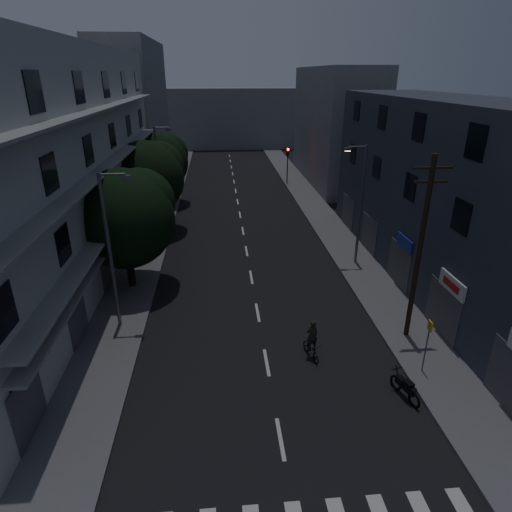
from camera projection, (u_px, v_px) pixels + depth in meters
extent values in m
plane|color=black|center=(243.00, 229.00, 36.65)|extent=(160.00, 160.00, 0.00)
cube|color=#565659|center=(154.00, 231.00, 36.01)|extent=(3.00, 90.00, 0.15)
cube|color=#565659|center=(328.00, 225.00, 37.24)|extent=(3.00, 90.00, 0.15)
cube|color=beige|center=(280.00, 439.00, 15.59)|extent=(0.15, 2.00, 0.01)
cube|color=beige|center=(267.00, 362.00, 19.71)|extent=(0.15, 2.00, 0.01)
cube|color=beige|center=(258.00, 312.00, 23.83)|extent=(0.15, 2.00, 0.01)
cube|color=beige|center=(251.00, 277.00, 27.95)|extent=(0.15, 2.00, 0.01)
cube|color=beige|center=(247.00, 251.00, 32.07)|extent=(0.15, 2.00, 0.01)
cube|color=beige|center=(243.00, 231.00, 36.19)|extent=(0.15, 2.00, 0.01)
cube|color=beige|center=(240.00, 215.00, 40.31)|extent=(0.15, 2.00, 0.01)
cube|color=beige|center=(238.00, 202.00, 44.43)|extent=(0.15, 2.00, 0.01)
cube|color=beige|center=(236.00, 191.00, 48.55)|extent=(0.15, 2.00, 0.01)
cube|color=beige|center=(234.00, 182.00, 52.67)|extent=(0.15, 2.00, 0.01)
cube|color=beige|center=(233.00, 174.00, 56.80)|extent=(0.15, 2.00, 0.01)
cube|color=beige|center=(231.00, 167.00, 60.92)|extent=(0.15, 2.00, 0.01)
cube|color=beige|center=(230.00, 161.00, 65.04)|extent=(0.15, 2.00, 0.01)
cube|color=beige|center=(229.00, 156.00, 69.16)|extent=(0.15, 2.00, 0.01)
cube|color=#B6B5B0|center=(55.00, 166.00, 26.50)|extent=(6.00, 36.00, 14.00)
cube|color=black|center=(24.00, 392.00, 14.98)|extent=(0.06, 1.60, 1.60)
cube|color=black|center=(75.00, 306.00, 20.48)|extent=(0.06, 1.60, 1.60)
cube|color=black|center=(105.00, 257.00, 25.97)|extent=(0.06, 1.60, 1.60)
cube|color=black|center=(124.00, 225.00, 31.47)|extent=(0.06, 1.60, 1.60)
cube|color=black|center=(137.00, 202.00, 36.96)|extent=(0.06, 1.60, 1.60)
cube|color=black|center=(147.00, 186.00, 42.45)|extent=(0.06, 1.60, 1.60)
cube|color=black|center=(3.00, 312.00, 13.72)|extent=(0.06, 1.60, 1.60)
cube|color=black|center=(63.00, 244.00, 19.22)|extent=(0.06, 1.60, 1.60)
cube|color=black|center=(97.00, 206.00, 24.71)|extent=(0.06, 1.60, 1.60)
cube|color=black|center=(118.00, 182.00, 30.21)|extent=(0.06, 1.60, 1.60)
cube|color=black|center=(133.00, 165.00, 35.70)|extent=(0.06, 1.60, 1.60)
cube|color=black|center=(144.00, 153.00, 41.20)|extent=(0.06, 1.60, 1.60)
cube|color=black|center=(50.00, 173.00, 17.96)|extent=(0.06, 1.60, 1.60)
cube|color=black|center=(88.00, 150.00, 23.45)|extent=(0.06, 1.60, 1.60)
cube|color=black|center=(112.00, 136.00, 28.95)|extent=(0.06, 1.60, 1.60)
cube|color=black|center=(129.00, 126.00, 34.44)|extent=(0.06, 1.60, 1.60)
cube|color=black|center=(140.00, 118.00, 39.94)|extent=(0.06, 1.60, 1.60)
cube|color=black|center=(34.00, 92.00, 16.70)|extent=(0.06, 1.60, 1.60)
cube|color=black|center=(79.00, 87.00, 22.20)|extent=(0.06, 1.60, 1.60)
cube|color=black|center=(106.00, 85.00, 27.69)|extent=(0.06, 1.60, 1.60)
cube|color=black|center=(124.00, 83.00, 33.18)|extent=(0.06, 1.60, 1.60)
cube|color=black|center=(137.00, 82.00, 38.68)|extent=(0.06, 1.60, 1.60)
cube|color=gray|center=(119.00, 211.00, 27.97)|extent=(1.00, 32.40, 0.12)
cube|color=gray|center=(112.00, 162.00, 26.71)|extent=(1.00, 32.40, 0.12)
cube|color=gray|center=(105.00, 108.00, 25.45)|extent=(1.00, 32.40, 0.12)
cube|color=gray|center=(119.00, 224.00, 28.32)|extent=(0.80, 32.40, 0.12)
cube|color=#424247|center=(28.00, 405.00, 15.22)|extent=(0.06, 2.40, 2.40)
cube|color=#424247|center=(77.00, 317.00, 20.71)|extent=(0.06, 2.40, 2.40)
cube|color=#424247|center=(106.00, 266.00, 26.21)|extent=(0.06, 2.40, 2.40)
cube|color=#424247|center=(125.00, 233.00, 31.70)|extent=(0.06, 2.40, 2.40)
cube|color=#424247|center=(138.00, 209.00, 37.20)|extent=(0.06, 2.40, 2.40)
cube|color=#424247|center=(148.00, 192.00, 42.69)|extent=(0.06, 2.40, 2.40)
cube|color=#2D313D|center=(454.00, 197.00, 25.40)|extent=(6.00, 28.00, 11.00)
cube|color=black|center=(461.00, 217.00, 19.34)|extent=(0.06, 1.40, 1.50)
cube|color=black|center=(410.00, 187.00, 24.38)|extent=(0.06, 1.40, 1.50)
cube|color=black|center=(377.00, 168.00, 29.41)|extent=(0.06, 1.40, 1.50)
cube|color=black|center=(353.00, 154.00, 34.45)|extent=(0.06, 1.40, 1.50)
cube|color=black|center=(476.00, 142.00, 18.04)|extent=(0.06, 1.40, 1.50)
cube|color=black|center=(419.00, 127.00, 23.08)|extent=(0.06, 1.40, 1.50)
cube|color=black|center=(382.00, 118.00, 28.12)|extent=(0.06, 1.40, 1.50)
cube|color=black|center=(357.00, 111.00, 33.15)|extent=(0.06, 1.40, 1.50)
cube|color=#424247|center=(442.00, 311.00, 21.27)|extent=(0.06, 3.00, 2.60)
cube|color=#424247|center=(399.00, 265.00, 26.30)|extent=(0.06, 3.00, 2.60)
cube|color=#424247|center=(369.00, 234.00, 31.34)|extent=(0.06, 3.00, 2.60)
cube|color=#424247|center=(348.00, 212.00, 36.38)|extent=(0.06, 3.00, 2.60)
cube|color=silver|center=(452.00, 285.00, 20.13)|extent=(0.12, 2.20, 0.80)
cube|color=#B21414|center=(451.00, 285.00, 20.13)|extent=(0.02, 1.40, 0.36)
cube|color=navy|center=(405.00, 243.00, 25.17)|extent=(0.12, 2.00, 0.70)
cube|color=slate|center=(135.00, 110.00, 53.58)|extent=(6.00, 20.00, 16.00)
cube|color=slate|center=(334.00, 126.00, 50.65)|extent=(6.00, 20.00, 13.00)
cube|color=slate|center=(227.00, 118.00, 75.89)|extent=(24.00, 8.00, 10.00)
cylinder|color=black|center=(129.00, 256.00, 25.83)|extent=(0.44, 0.44, 3.93)
sphere|color=black|center=(124.00, 219.00, 24.91)|extent=(5.89, 5.89, 5.89)
sphere|color=black|center=(140.00, 203.00, 25.36)|extent=(4.12, 4.12, 4.12)
sphere|color=black|center=(108.00, 215.00, 24.13)|extent=(3.83, 3.83, 3.83)
cylinder|color=black|center=(150.00, 207.00, 35.19)|extent=(0.44, 0.44, 3.97)
sphere|color=black|center=(147.00, 178.00, 34.25)|extent=(5.98, 5.98, 5.98)
sphere|color=black|center=(158.00, 167.00, 34.72)|extent=(4.19, 4.19, 4.19)
sphere|color=black|center=(135.00, 175.00, 33.47)|extent=(3.89, 3.89, 3.89)
cylinder|color=black|center=(162.00, 185.00, 42.79)|extent=(0.44, 0.44, 3.74)
sphere|color=black|center=(160.00, 162.00, 41.91)|extent=(5.58, 5.58, 5.58)
sphere|color=black|center=(168.00, 154.00, 42.34)|extent=(3.91, 3.91, 3.91)
sphere|color=black|center=(151.00, 159.00, 41.17)|extent=(3.63, 3.63, 3.63)
cylinder|color=black|center=(287.00, 169.00, 50.89)|extent=(0.12, 0.12, 3.20)
cube|color=black|center=(288.00, 152.00, 50.08)|extent=(0.28, 0.22, 0.90)
sphere|color=#FF0C05|center=(288.00, 149.00, 49.81)|extent=(0.22, 0.22, 0.22)
sphere|color=#3F330C|center=(288.00, 152.00, 49.93)|extent=(0.22, 0.22, 0.22)
sphere|color=black|center=(288.00, 155.00, 50.05)|extent=(0.22, 0.22, 0.22)
cylinder|color=black|center=(180.00, 171.00, 49.92)|extent=(0.12, 0.12, 3.20)
cube|color=black|center=(179.00, 154.00, 49.11)|extent=(0.28, 0.22, 0.90)
sphere|color=black|center=(178.00, 151.00, 48.84)|extent=(0.22, 0.22, 0.22)
sphere|color=#3F330C|center=(179.00, 153.00, 48.96)|extent=(0.22, 0.22, 0.22)
sphere|color=#0CFF26|center=(179.00, 156.00, 49.08)|extent=(0.22, 0.22, 0.22)
cylinder|color=slate|center=(110.00, 254.00, 20.92)|extent=(0.18, 0.18, 8.00)
cylinder|color=slate|center=(112.00, 174.00, 19.44)|extent=(1.20, 0.10, 0.10)
cube|color=slate|center=(126.00, 177.00, 19.55)|extent=(0.45, 0.25, 0.18)
cube|color=#4C4C4C|center=(126.00, 179.00, 19.59)|extent=(0.35, 0.18, 0.04)
cylinder|color=#585A5F|center=(361.00, 206.00, 28.36)|extent=(0.18, 0.18, 8.00)
cylinder|color=#585A5F|center=(357.00, 147.00, 26.77)|extent=(1.20, 0.10, 0.10)
cube|color=#585A5F|center=(348.00, 149.00, 26.78)|extent=(0.45, 0.25, 0.18)
cube|color=#FFD88C|center=(348.00, 151.00, 26.82)|extent=(0.35, 0.18, 0.04)
cylinder|color=#58595F|center=(158.00, 173.00, 37.72)|extent=(0.18, 0.18, 8.00)
cylinder|color=#58595F|center=(161.00, 128.00, 36.24)|extent=(1.20, 0.10, 0.10)
cube|color=#58595F|center=(169.00, 129.00, 36.35)|extent=(0.45, 0.25, 0.18)
cube|color=#4C4C4C|center=(169.00, 130.00, 36.39)|extent=(0.35, 0.18, 0.04)
cylinder|color=black|center=(419.00, 252.00, 19.81)|extent=(0.24, 0.24, 9.00)
cube|color=black|center=(433.00, 168.00, 18.27)|extent=(1.80, 0.10, 0.10)
cube|color=black|center=(431.00, 182.00, 18.51)|extent=(1.50, 0.10, 0.10)
cylinder|color=#595B60|center=(426.00, 347.00, 18.46)|extent=(0.06, 0.06, 2.50)
cube|color=yellow|center=(430.00, 326.00, 18.05)|extent=(0.05, 0.35, 0.45)
torus|color=black|center=(414.00, 400.00, 17.02)|extent=(0.29, 0.67, 0.67)
torus|color=black|center=(396.00, 383.00, 17.98)|extent=(0.29, 0.67, 0.67)
cube|color=black|center=(406.00, 385.00, 17.38)|extent=(0.52, 1.06, 0.33)
cube|color=black|center=(409.00, 383.00, 17.17)|extent=(0.39, 0.49, 0.09)
cylinder|color=black|center=(398.00, 375.00, 17.78)|extent=(0.17, 0.41, 0.79)
cube|color=black|center=(397.00, 368.00, 17.75)|extent=(0.51, 0.18, 0.04)
imported|color=black|center=(311.00, 349.00, 19.95)|extent=(0.92, 1.64, 0.82)
imported|color=black|center=(312.00, 335.00, 19.65)|extent=(0.65, 0.51, 1.56)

